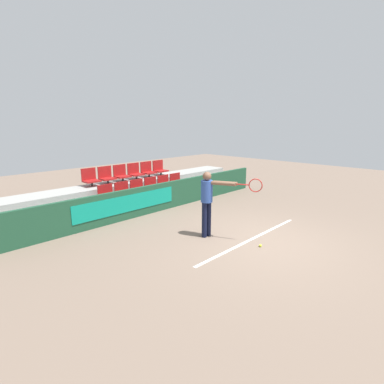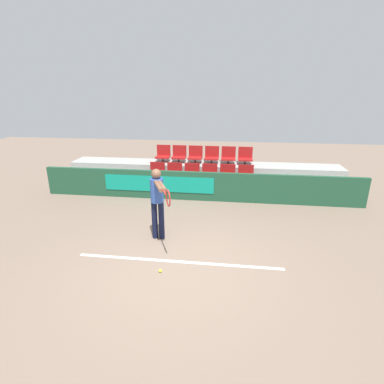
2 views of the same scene
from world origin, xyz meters
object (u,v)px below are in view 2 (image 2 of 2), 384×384
at_px(stadium_chair_0, 157,172).
at_px(stadium_chair_1, 174,173).
at_px(stadium_chair_3, 209,174).
at_px(stadium_chair_10, 228,156).
at_px(tennis_player, 158,198).
at_px(stadium_chair_4, 227,175).
at_px(stadium_chair_2, 192,173).
at_px(stadium_chair_7, 179,155).
at_px(stadium_chair_11, 245,157).
at_px(tennis_ball, 160,271).
at_px(stadium_chair_8, 195,155).
at_px(stadium_chair_5, 246,175).
at_px(stadium_chair_6, 163,154).
at_px(stadium_chair_9, 212,156).

bearing_deg(stadium_chair_0, stadium_chair_1, 0.00).
bearing_deg(stadium_chair_3, stadium_chair_10, 59.23).
relative_size(stadium_chair_10, tennis_player, 0.35).
bearing_deg(stadium_chair_4, stadium_chair_3, 180.00).
height_order(stadium_chair_2, stadium_chair_3, same).
height_order(stadium_chair_3, stadium_chair_7, stadium_chair_7).
distance_m(stadium_chair_11, tennis_ball, 6.03).
bearing_deg(stadium_chair_10, stadium_chair_7, 180.00).
relative_size(stadium_chair_0, tennis_ball, 8.79).
height_order(stadium_chair_3, stadium_chair_8, stadium_chair_8).
bearing_deg(stadium_chair_4, stadium_chair_7, 150.75).
xyz_separation_m(stadium_chair_0, stadium_chair_5, (2.94, 0.00, 0.00)).
height_order(stadium_chair_5, stadium_chair_11, stadium_chair_11).
bearing_deg(stadium_chair_10, stadium_chair_2, -139.97).
bearing_deg(stadium_chair_10, stadium_chair_3, -120.77).
distance_m(stadium_chair_3, tennis_ball, 4.77).
xyz_separation_m(stadium_chair_1, tennis_player, (0.27, -3.40, 0.36)).
relative_size(stadium_chair_6, stadium_chair_10, 1.00).
distance_m(stadium_chair_7, stadium_chair_10, 1.76).
bearing_deg(stadium_chair_5, stadium_chair_10, 120.77).
xyz_separation_m(stadium_chair_0, tennis_player, (0.86, -3.40, 0.36)).
bearing_deg(tennis_player, stadium_chair_2, 60.42).
height_order(stadium_chair_0, stadium_chair_9, stadium_chair_9).
bearing_deg(stadium_chair_0, stadium_chair_5, 0.00).
xyz_separation_m(stadium_chair_0, stadium_chair_7, (0.59, 0.99, 0.41)).
relative_size(stadium_chair_1, stadium_chair_6, 1.00).
bearing_deg(stadium_chair_8, tennis_player, -94.09).
xyz_separation_m(stadium_chair_4, tennis_player, (-1.49, -3.40, 0.36)).
height_order(stadium_chair_2, stadium_chair_4, same).
height_order(stadium_chair_8, stadium_chair_10, same).
bearing_deg(stadium_chair_0, stadium_chair_10, 22.78).
height_order(stadium_chair_11, tennis_player, tennis_player).
distance_m(stadium_chair_1, stadium_chair_8, 1.22).
distance_m(stadium_chair_6, stadium_chair_7, 0.59).
relative_size(stadium_chair_8, tennis_player, 0.35).
xyz_separation_m(stadium_chair_5, tennis_ball, (-1.75, -4.69, -0.63)).
relative_size(stadium_chair_1, stadium_chair_3, 1.00).
bearing_deg(stadium_chair_6, stadium_chair_0, -90.00).
relative_size(stadium_chair_2, stadium_chair_7, 1.00).
relative_size(stadium_chair_4, tennis_player, 0.35).
height_order(stadium_chair_0, stadium_chair_11, stadium_chair_11).
height_order(stadium_chair_4, stadium_chair_6, stadium_chair_6).
distance_m(stadium_chair_5, stadium_chair_7, 2.58).
xyz_separation_m(stadium_chair_4, stadium_chair_7, (-1.76, 0.99, 0.41)).
bearing_deg(stadium_chair_10, stadium_chair_9, 180.00).
distance_m(stadium_chair_6, tennis_player, 4.47).
height_order(stadium_chair_6, tennis_ball, stadium_chair_6).
bearing_deg(tennis_ball, stadium_chair_8, 90.17).
distance_m(stadium_chair_0, stadium_chair_5, 2.94).
height_order(stadium_chair_8, tennis_ball, stadium_chair_8).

